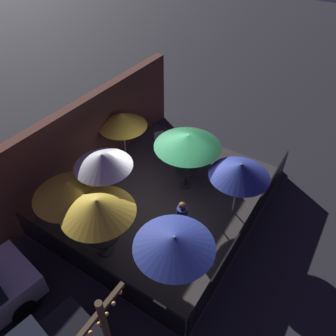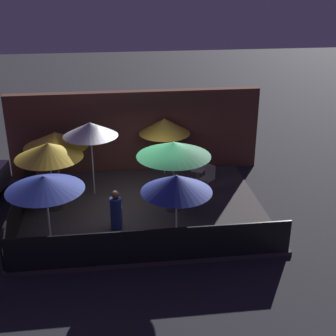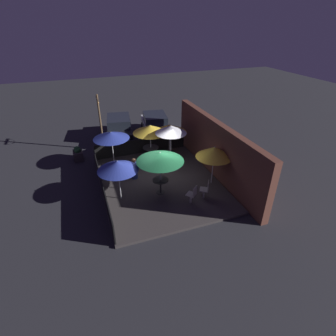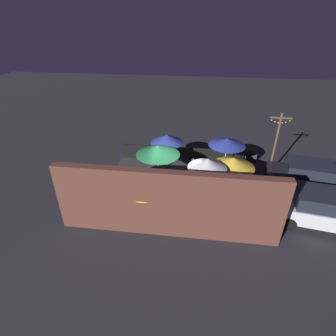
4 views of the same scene
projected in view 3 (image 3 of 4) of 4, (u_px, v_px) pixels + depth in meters
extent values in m
plane|color=#26262B|center=(160.00, 184.00, 13.96)|extent=(60.00, 60.00, 0.00)
cube|color=#383333|center=(160.00, 183.00, 13.93)|extent=(7.47, 6.01, 0.12)
cube|color=brown|center=(216.00, 149.00, 14.14)|extent=(9.07, 0.36, 3.05)
cube|color=black|center=(102.00, 185.00, 12.79)|extent=(7.27, 0.05, 0.95)
cube|color=black|center=(141.00, 146.00, 16.67)|extent=(0.05, 5.81, 0.95)
cylinder|color=#B2B2B7|center=(160.00, 173.00, 12.51)|extent=(0.05, 0.05, 2.24)
cone|color=#1E6B3D|center=(160.00, 157.00, 12.06)|extent=(2.23, 2.23, 0.45)
cylinder|color=#B2B2B7|center=(151.00, 142.00, 15.72)|extent=(0.05, 0.05, 2.16)
cone|color=gold|center=(150.00, 129.00, 15.29)|extent=(2.05, 2.05, 0.46)
cylinder|color=#B2B2B7|center=(119.00, 180.00, 12.15)|extent=(0.05, 0.05, 2.05)
cone|color=#283893|center=(118.00, 165.00, 11.75)|extent=(1.88, 1.88, 0.47)
cylinder|color=#B2B2B7|center=(213.00, 166.00, 13.31)|extent=(0.05, 0.05, 2.09)
cone|color=gold|center=(214.00, 152.00, 12.93)|extent=(1.82, 1.82, 0.55)
cylinder|color=#B2B2B7|center=(113.00, 149.00, 14.94)|extent=(0.05, 0.05, 2.11)
cone|color=#283893|center=(111.00, 135.00, 14.51)|extent=(2.02, 2.02, 0.38)
cylinder|color=#B2B2B7|center=(171.00, 146.00, 14.88)|extent=(0.05, 0.05, 2.48)
cone|color=silver|center=(171.00, 129.00, 14.37)|extent=(1.75, 1.75, 0.44)
cylinder|color=#B2B2B7|center=(169.00, 141.00, 16.01)|extent=(0.05, 0.05, 2.08)
cone|color=gold|center=(169.00, 128.00, 15.61)|extent=(2.09, 2.09, 0.48)
cylinder|color=black|center=(161.00, 192.00, 13.06)|extent=(0.43, 0.43, 0.02)
cylinder|color=black|center=(161.00, 186.00, 12.89)|extent=(0.08, 0.08, 0.73)
cylinder|color=black|center=(160.00, 180.00, 12.70)|extent=(0.77, 0.77, 0.04)
cylinder|color=black|center=(151.00, 158.00, 16.25)|extent=(0.54, 0.54, 0.02)
cylinder|color=black|center=(151.00, 153.00, 16.08)|extent=(0.08, 0.08, 0.72)
cylinder|color=black|center=(151.00, 147.00, 15.89)|extent=(0.98, 0.98, 0.04)
cube|color=gray|center=(191.00, 199.00, 12.24)|extent=(0.11, 0.11, 0.47)
cube|color=gray|center=(191.00, 194.00, 12.11)|extent=(0.56, 0.56, 0.04)
cube|color=gray|center=(195.00, 191.00, 11.91)|extent=(0.28, 0.32, 0.44)
cube|color=gray|center=(204.00, 194.00, 12.58)|extent=(0.11, 0.11, 0.47)
cube|color=gray|center=(204.00, 189.00, 12.45)|extent=(0.55, 0.55, 0.04)
cube|color=gray|center=(208.00, 186.00, 12.30)|extent=(0.36, 0.23, 0.44)
cylinder|color=navy|center=(134.00, 170.00, 14.02)|extent=(0.47, 0.47, 0.96)
sphere|color=brown|center=(134.00, 161.00, 13.73)|extent=(0.23, 0.23, 0.23)
cube|color=#332D2D|center=(78.00, 155.00, 16.22)|extent=(0.80, 0.56, 0.57)
ellipsoid|color=#235128|center=(77.00, 150.00, 16.03)|extent=(0.52, 0.41, 0.47)
cylinder|color=brown|center=(101.00, 123.00, 16.66)|extent=(0.12, 0.12, 3.69)
cube|color=brown|center=(97.00, 98.00, 15.86)|extent=(1.10, 0.08, 0.08)
sphere|color=#F4B260|center=(97.00, 99.00, 16.31)|extent=(0.07, 0.07, 0.07)
sphere|color=#F4B260|center=(97.00, 101.00, 16.20)|extent=(0.07, 0.07, 0.07)
sphere|color=#F4B260|center=(98.00, 103.00, 16.07)|extent=(0.07, 0.07, 0.07)
sphere|color=#F4B260|center=(98.00, 103.00, 15.92)|extent=(0.07, 0.07, 0.07)
sphere|color=#F4B260|center=(98.00, 103.00, 15.75)|extent=(0.07, 0.07, 0.07)
sphere|color=#F4B260|center=(98.00, 103.00, 15.56)|extent=(0.07, 0.07, 0.07)
cube|color=black|center=(119.00, 130.00, 18.91)|extent=(4.28, 2.32, 0.70)
cube|color=#1E232D|center=(119.00, 121.00, 18.59)|extent=(2.45, 1.90, 0.60)
cylinder|color=black|center=(132.00, 140.00, 18.14)|extent=(0.66, 0.28, 0.64)
cylinder|color=black|center=(108.00, 142.00, 17.89)|extent=(0.66, 0.28, 0.64)
cylinder|color=black|center=(130.00, 127.00, 20.29)|extent=(0.66, 0.28, 0.64)
cylinder|color=black|center=(109.00, 129.00, 20.03)|extent=(0.66, 0.28, 0.64)
cube|color=silver|center=(155.00, 127.00, 19.39)|extent=(4.08, 2.27, 0.70)
cube|color=#1E232D|center=(155.00, 118.00, 19.06)|extent=(2.34, 1.87, 0.60)
cylinder|color=black|center=(169.00, 137.00, 18.68)|extent=(0.66, 0.28, 0.64)
cylinder|color=black|center=(146.00, 138.00, 18.41)|extent=(0.66, 0.28, 0.64)
cylinder|color=black|center=(163.00, 125.00, 20.71)|extent=(0.66, 0.28, 0.64)
cylinder|color=black|center=(143.00, 126.00, 20.45)|extent=(0.66, 0.28, 0.64)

